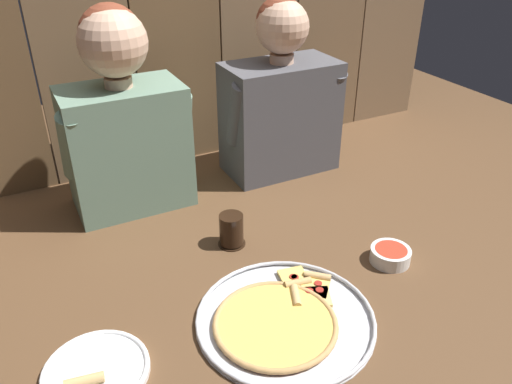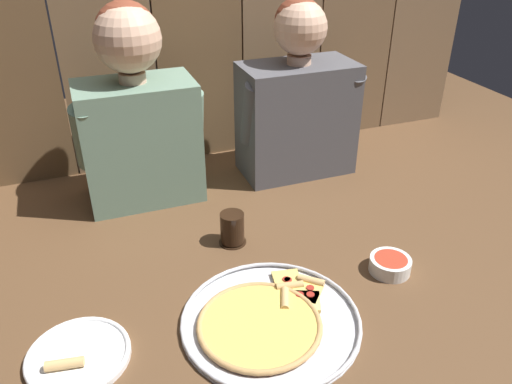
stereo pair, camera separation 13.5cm
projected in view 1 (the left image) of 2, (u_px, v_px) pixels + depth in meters
The scene contains 8 objects.
ground_plane at pixel (283, 263), 1.38m from camera, with size 3.20×3.20×0.00m, color brown.
pizza_tray at pixel (283, 319), 1.18m from camera, with size 0.42×0.42×0.03m.
dinner_plate at pixel (96, 371), 1.05m from camera, with size 0.22×0.22×0.03m.
drinking_glass at pixel (231, 230), 1.43m from camera, with size 0.08×0.08×0.10m.
dipping_bowl at pixel (390, 255), 1.37m from camera, with size 0.11×0.11×0.04m.
diner_left at pixel (123, 118), 1.51m from camera, with size 0.39×0.22×0.62m.
diner_right at pixel (281, 99), 1.74m from camera, with size 0.42×0.22×0.60m.
wooden_backdrop_wall at pixel (175, 6), 1.68m from camera, with size 2.19×0.03×1.10m.
Camera 1 is at (-0.57, -0.94, 0.86)m, focal length 35.59 mm.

